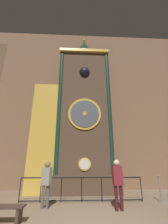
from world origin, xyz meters
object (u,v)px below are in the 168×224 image
(clock_tower, at_px, (77,116))
(stanchion_post, at_px, (161,193))
(visitor_near, at_px, (47,179))
(visitor_far, at_px, (118,179))
(visitor_bench, at_px, (2,211))

(clock_tower, relative_size, stanchion_post, 10.12)
(visitor_near, height_order, visitor_far, visitor_far)
(clock_tower, height_order, visitor_bench, clock_tower)
(visitor_far, bearing_deg, visitor_bench, -169.01)
(clock_tower, distance_m, stanchion_post, 5.82)
(visitor_far, bearing_deg, visitor_near, 166.39)
(stanchion_post, bearing_deg, visitor_far, -152.13)
(stanchion_post, height_order, visitor_bench, stanchion_post)
(visitor_near, xyz_separation_m, visitor_bench, (-0.89, -1.41, -0.67))
(visitor_bench, bearing_deg, stanchion_post, 20.73)
(visitor_near, distance_m, visitor_far, 2.66)
(visitor_near, distance_m, visitor_bench, 1.80)
(clock_tower, distance_m, visitor_bench, 6.18)
(visitor_near, relative_size, visitor_far, 0.96)
(clock_tower, height_order, stanchion_post, clock_tower)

